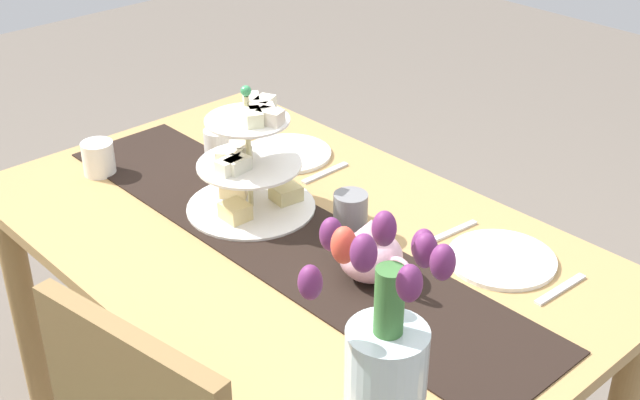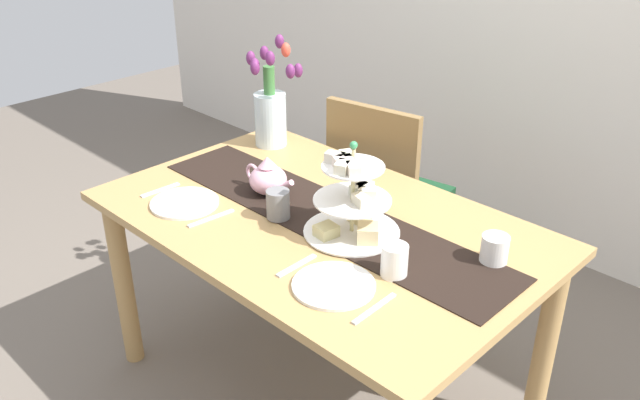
{
  "view_description": "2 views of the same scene",
  "coord_description": "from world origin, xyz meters",
  "px_view_note": "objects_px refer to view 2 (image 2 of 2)",
  "views": [
    {
      "loc": [
        -1.23,
        1.06,
        1.73
      ],
      "look_at": [
        -0.03,
        -0.06,
        0.81
      ],
      "focal_mm": 47.96,
      "sensor_mm": 36.0,
      "label": 1
    },
    {
      "loc": [
        1.33,
        -1.35,
        1.79
      ],
      "look_at": [
        -0.02,
        0.02,
        0.79
      ],
      "focal_mm": 37.54,
      "sensor_mm": 36.0,
      "label": 2
    }
  ],
  "objects_px": {
    "dining_table": "(319,247)",
    "fork_right": "(297,266)",
    "chair_left": "(384,189)",
    "knife_left": "(211,218)",
    "dinner_plate_right": "(334,285)",
    "teapot": "(268,178)",
    "cream_jug": "(495,249)",
    "mug_white_text": "(394,260)",
    "tulip_vase": "(271,109)",
    "mug_grey": "(278,204)",
    "fork_left": "(160,190)",
    "knife_right": "(374,308)",
    "tiered_cake_stand": "(353,204)",
    "dinner_plate_left": "(185,203)"
  },
  "relations": [
    {
      "from": "dining_table",
      "to": "fork_right",
      "type": "bearing_deg",
      "value": -58.12
    },
    {
      "from": "chair_left",
      "to": "knife_left",
      "type": "height_order",
      "value": "chair_left"
    },
    {
      "from": "dinner_plate_right",
      "to": "teapot",
      "type": "bearing_deg",
      "value": 155.48
    },
    {
      "from": "cream_jug",
      "to": "dinner_plate_right",
      "type": "distance_m",
      "value": 0.48
    },
    {
      "from": "dinner_plate_right",
      "to": "mug_white_text",
      "type": "relative_size",
      "value": 2.42
    },
    {
      "from": "tulip_vase",
      "to": "cream_jug",
      "type": "relative_size",
      "value": 5.02
    },
    {
      "from": "dinner_plate_right",
      "to": "mug_grey",
      "type": "relative_size",
      "value": 2.42
    },
    {
      "from": "cream_jug",
      "to": "mug_grey",
      "type": "distance_m",
      "value": 0.69
    },
    {
      "from": "fork_right",
      "to": "dinner_plate_right",
      "type": "bearing_deg",
      "value": 0.0
    },
    {
      "from": "dinner_plate_right",
      "to": "fork_right",
      "type": "height_order",
      "value": "dinner_plate_right"
    },
    {
      "from": "mug_white_text",
      "to": "chair_left",
      "type": "bearing_deg",
      "value": 130.44
    },
    {
      "from": "dinner_plate_right",
      "to": "fork_right",
      "type": "xyz_separation_m",
      "value": [
        -0.14,
        0.0,
        -0.0
      ]
    },
    {
      "from": "cream_jug",
      "to": "fork_left",
      "type": "distance_m",
      "value": 1.15
    },
    {
      "from": "knife_right",
      "to": "fork_right",
      "type": "bearing_deg",
      "value": 180.0
    },
    {
      "from": "fork_left",
      "to": "mug_white_text",
      "type": "bearing_deg",
      "value": 9.94
    },
    {
      "from": "tiered_cake_stand",
      "to": "tulip_vase",
      "type": "relative_size",
      "value": 0.71
    },
    {
      "from": "cream_jug",
      "to": "knife_right",
      "type": "relative_size",
      "value": 0.5
    },
    {
      "from": "knife_right",
      "to": "mug_grey",
      "type": "relative_size",
      "value": 1.79
    },
    {
      "from": "tiered_cake_stand",
      "to": "fork_right",
      "type": "xyz_separation_m",
      "value": [
        0.01,
        -0.25,
        -0.1
      ]
    },
    {
      "from": "dining_table",
      "to": "knife_right",
      "type": "bearing_deg",
      "value": -29.26
    },
    {
      "from": "cream_jug",
      "to": "dinner_plate_left",
      "type": "relative_size",
      "value": 0.37
    },
    {
      "from": "knife_left",
      "to": "mug_white_text",
      "type": "xyz_separation_m",
      "value": [
        0.62,
        0.16,
        0.04
      ]
    },
    {
      "from": "cream_jug",
      "to": "mug_white_text",
      "type": "bearing_deg",
      "value": -122.8
    },
    {
      "from": "teapot",
      "to": "dinner_plate_left",
      "type": "relative_size",
      "value": 1.04
    },
    {
      "from": "fork_left",
      "to": "dinner_plate_right",
      "type": "xyz_separation_m",
      "value": [
        0.83,
        0.0,
        0.0
      ]
    },
    {
      "from": "teapot",
      "to": "dinner_plate_left",
      "type": "height_order",
      "value": "teapot"
    },
    {
      "from": "chair_left",
      "to": "fork_right",
      "type": "distance_m",
      "value": 1.05
    },
    {
      "from": "tiered_cake_stand",
      "to": "knife_right",
      "type": "xyz_separation_m",
      "value": [
        0.3,
        -0.25,
        -0.1
      ]
    },
    {
      "from": "chair_left",
      "to": "teapot",
      "type": "xyz_separation_m",
      "value": [
        0.03,
        -0.68,
        0.29
      ]
    },
    {
      "from": "mug_white_text",
      "to": "tulip_vase",
      "type": "bearing_deg",
      "value": 157.35
    },
    {
      "from": "dining_table",
      "to": "tulip_vase",
      "type": "xyz_separation_m",
      "value": [
        -0.57,
        0.31,
        0.26
      ]
    },
    {
      "from": "teapot",
      "to": "fork_right",
      "type": "relative_size",
      "value": 1.59
    },
    {
      "from": "tiered_cake_stand",
      "to": "knife_left",
      "type": "distance_m",
      "value": 0.47
    },
    {
      "from": "dinner_plate_right",
      "to": "fork_right",
      "type": "bearing_deg",
      "value": 180.0
    },
    {
      "from": "teapot",
      "to": "tulip_vase",
      "type": "xyz_separation_m",
      "value": [
        -0.32,
        0.31,
        0.09
      ]
    },
    {
      "from": "cream_jug",
      "to": "mug_grey",
      "type": "bearing_deg",
      "value": -157.89
    },
    {
      "from": "dining_table",
      "to": "teapot",
      "type": "distance_m",
      "value": 0.3
    },
    {
      "from": "fork_left",
      "to": "mug_grey",
      "type": "xyz_separation_m",
      "value": [
        0.44,
        0.16,
        0.05
      ]
    },
    {
      "from": "teapot",
      "to": "fork_right",
      "type": "xyz_separation_m",
      "value": [
        0.4,
        -0.25,
        -0.06
      ]
    },
    {
      "from": "dinner_plate_right",
      "to": "dinner_plate_left",
      "type": "bearing_deg",
      "value": 180.0
    },
    {
      "from": "dining_table",
      "to": "knife_right",
      "type": "xyz_separation_m",
      "value": [
        0.45,
        -0.25,
        0.11
      ]
    },
    {
      "from": "teapot",
      "to": "tiered_cake_stand",
      "type": "bearing_deg",
      "value": -0.37
    },
    {
      "from": "chair_left",
      "to": "fork_right",
      "type": "bearing_deg",
      "value": -65.14
    },
    {
      "from": "dining_table",
      "to": "fork_left",
      "type": "xyz_separation_m",
      "value": [
        -0.53,
        -0.25,
        0.11
      ]
    },
    {
      "from": "fork_left",
      "to": "knife_right",
      "type": "bearing_deg",
      "value": 0.0
    },
    {
      "from": "fork_left",
      "to": "mug_white_text",
      "type": "height_order",
      "value": "mug_white_text"
    },
    {
      "from": "tulip_vase",
      "to": "fork_right",
      "type": "bearing_deg",
      "value": -37.5
    },
    {
      "from": "tiered_cake_stand",
      "to": "mug_white_text",
      "type": "bearing_deg",
      "value": -20.31
    },
    {
      "from": "teapot",
      "to": "tulip_vase",
      "type": "distance_m",
      "value": 0.46
    },
    {
      "from": "dining_table",
      "to": "tiered_cake_stand",
      "type": "height_order",
      "value": "tiered_cake_stand"
    }
  ]
}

